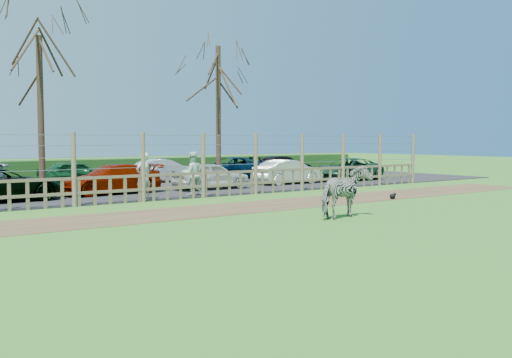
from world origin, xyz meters
TOP-DOWN VIEW (x-y plane):
  - ground at (0.00, 0.00)m, footprint 120.00×120.00m
  - dirt_strip at (0.00, 4.50)m, footprint 34.00×2.80m
  - asphalt at (0.00, 14.50)m, footprint 44.00×13.00m
  - hedge at (0.00, 21.50)m, footprint 46.00×2.00m
  - fence at (0.00, 8.00)m, footprint 30.16×0.16m
  - tree_mid at (-2.00, 13.50)m, footprint 4.80×4.80m
  - tree_right at (7.00, 14.00)m, footprint 4.80×4.80m
  - zebra at (2.86, 0.70)m, footprint 1.91×1.16m
  - visitor_a at (0.30, 8.62)m, footprint 0.71×0.55m
  - visitor_b at (2.41, 8.69)m, footprint 0.95×0.80m
  - crow at (7.98, 3.32)m, footprint 0.29×0.21m
  - car_2 at (-4.24, 10.77)m, footprint 4.54×2.52m
  - car_3 at (0.09, 11.23)m, footprint 4.25×1.97m
  - car_4 at (4.53, 10.72)m, footprint 3.53×1.43m
  - car_5 at (9.25, 11.07)m, footprint 3.66×1.33m
  - car_6 at (13.33, 10.97)m, footprint 4.53×2.51m
  - car_10 at (0.24, 15.96)m, footprint 3.54×1.46m
  - car_11 at (4.79, 15.83)m, footprint 3.75×1.63m
  - car_12 at (9.06, 16.04)m, footprint 4.42×2.23m
  - car_13 at (13.06, 16.21)m, footprint 4.18×1.79m

SIDE VIEW (x-z plane):
  - ground at x=0.00m, z-range 0.00..0.00m
  - dirt_strip at x=0.00m, z-range 0.00..0.01m
  - asphalt at x=0.00m, z-range 0.00..0.04m
  - crow at x=7.98m, z-range 0.00..0.23m
  - hedge at x=0.00m, z-range 0.00..1.10m
  - car_2 at x=-4.24m, z-range 0.04..1.24m
  - car_3 at x=0.09m, z-range 0.04..1.24m
  - car_4 at x=4.53m, z-range 0.04..1.24m
  - car_5 at x=9.25m, z-range 0.04..1.24m
  - car_6 at x=13.33m, z-range 0.04..1.24m
  - car_10 at x=0.24m, z-range 0.04..1.24m
  - car_11 at x=4.79m, z-range 0.04..1.24m
  - car_12 at x=9.06m, z-range 0.04..1.24m
  - car_13 at x=13.06m, z-range 0.04..1.24m
  - zebra at x=2.86m, z-range 0.00..1.50m
  - fence at x=0.00m, z-range -0.45..2.05m
  - visitor_a at x=0.30m, z-range 0.04..1.76m
  - visitor_b at x=2.41m, z-range 0.04..1.76m
  - tree_mid at x=-2.00m, z-range 1.45..8.28m
  - tree_right at x=7.00m, z-range 1.57..8.92m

